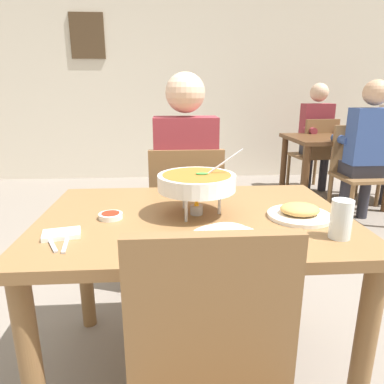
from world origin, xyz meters
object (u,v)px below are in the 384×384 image
object	(u,v)px
diner_main	(185,172)
patron_bg_left	(317,131)
chair_bg_left	(315,151)
drink_glass	(341,221)
appetizer_plate	(299,212)
curry_bowl	(197,182)
chair_diner_main	(186,211)
dining_table_main	(195,242)
dining_table_far	(335,149)
patron_bg_right	(366,144)
sauce_dish	(111,216)
rice_plate	(227,236)
chair_bg_right	(357,167)

from	to	relation	value
diner_main	patron_bg_left	bearing A→B (deg)	51.52
chair_bg_left	patron_bg_left	bearing A→B (deg)	68.31
drink_glass	appetizer_plate	bearing A→B (deg)	107.48
patron_bg_left	appetizer_plate	bearing A→B (deg)	-114.17
appetizer_plate	diner_main	bearing A→B (deg)	116.67
appetizer_plate	drink_glass	size ratio (longest dim) A/B	1.85
curry_bowl	patron_bg_left	world-z (taller)	patron_bg_left
chair_diner_main	drink_glass	xyz separation A→B (m)	(0.46, -0.96, 0.29)
dining_table_main	dining_table_far	bearing A→B (deg)	54.02
patron_bg_right	drink_glass	bearing A→B (deg)	-121.72
sauce_dish	chair_bg_left	size ratio (longest dim) A/B	0.10
diner_main	curry_bowl	bearing A→B (deg)	-89.33
dining_table_far	chair_diner_main	bearing A→B (deg)	-136.01
curry_bowl	rice_plate	xyz separation A→B (m)	(0.08, -0.26, -0.11)
dining_table_main	chair_bg_right	bearing A→B (deg)	47.51
appetizer_plate	drink_glass	bearing A→B (deg)	-72.52
chair_diner_main	curry_bowl	size ratio (longest dim) A/B	2.71
rice_plate	chair_bg_left	distance (m)	3.49
chair_bg_right	rice_plate	bearing A→B (deg)	-127.40
patron_bg_left	chair_bg_left	bearing A→B (deg)	-111.69
appetizer_plate	dining_table_far	world-z (taller)	appetizer_plate
dining_table_main	appetizer_plate	world-z (taller)	appetizer_plate
curry_bowl	chair_bg_right	bearing A→B (deg)	47.54
rice_plate	diner_main	bearing A→B (deg)	94.84
diner_main	patron_bg_right	xyz separation A→B (m)	(1.71, 1.03, 0.00)
chair_diner_main	drink_glass	distance (m)	1.10
chair_bg_right	patron_bg_left	bearing A→B (deg)	88.24
diner_main	sauce_dish	bearing A→B (deg)	-113.08
curry_bowl	dining_table_far	world-z (taller)	curry_bowl
dining_table_main	chair_diner_main	xyz separation A→B (m)	(-0.00, 0.70, -0.12)
chair_diner_main	chair_bg_left	bearing A→B (deg)	51.34
chair_diner_main	appetizer_plate	size ratio (longest dim) A/B	3.75
chair_bg_left	sauce_dish	bearing A→B (deg)	-125.37
rice_plate	patron_bg_right	size ratio (longest dim) A/B	0.18
diner_main	curry_bowl	distance (m)	0.74
drink_glass	curry_bowl	bearing A→B (deg)	150.09
sauce_dish	patron_bg_right	size ratio (longest dim) A/B	0.07
dining_table_far	patron_bg_right	xyz separation A→B (m)	(0.00, -0.58, 0.14)
appetizer_plate	chair_bg_right	size ratio (longest dim) A/B	0.27
curry_bowl	appetizer_plate	world-z (taller)	curry_bowl
dining_table_far	sauce_dish	bearing A→B (deg)	-130.57
diner_main	chair_bg_left	xyz separation A→B (m)	(1.70, 2.09, -0.24)
dining_table_far	chair_bg_left	distance (m)	0.48
sauce_dish	patron_bg_right	distance (m)	2.70
sauce_dish	dining_table_main	bearing A→B (deg)	3.28
rice_plate	sauce_dish	world-z (taller)	rice_plate
chair_bg_right	patron_bg_right	size ratio (longest dim) A/B	0.69
chair_bg_left	diner_main	bearing A→B (deg)	-129.09
drink_glass	patron_bg_left	world-z (taller)	patron_bg_left
appetizer_plate	sauce_dish	size ratio (longest dim) A/B	2.67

